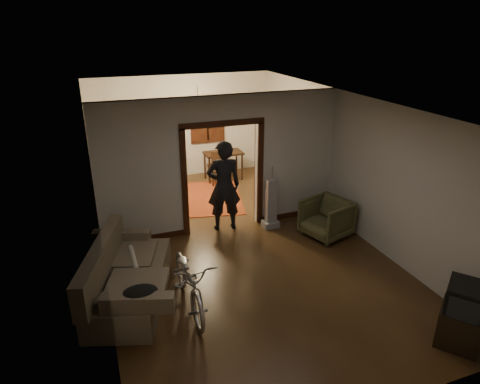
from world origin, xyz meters
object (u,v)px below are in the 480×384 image
bicycle (189,280)px  person (224,186)px  locker (133,159)px  sofa (129,270)px  armchair (326,218)px  desk (223,166)px

bicycle → person: size_ratio=0.91×
bicycle → locker: 5.39m
person → locker: bearing=-57.9°
sofa → armchair: size_ratio=2.57×
locker → bicycle: bearing=-75.0°
desk → locker: bearing=-175.7°
person → desk: size_ratio=1.86×
locker → desk: (2.38, -0.16, -0.43)m
bicycle → desk: 5.69m
bicycle → armchair: bicycle is taller
person → locker: size_ratio=1.19×
locker → desk: size_ratio=1.57×
armchair → person: person is taller
person → desk: person is taller
sofa → person: bearing=58.3°
desk → armchair: bearing=-68.9°
locker → person: bearing=-50.8°
bicycle → desk: bearing=67.4°
sofa → locker: size_ratio=1.36×
armchair → desk: (-0.90, 3.92, -0.01)m
person → locker: person is taller
person → desk: bearing=-101.3°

